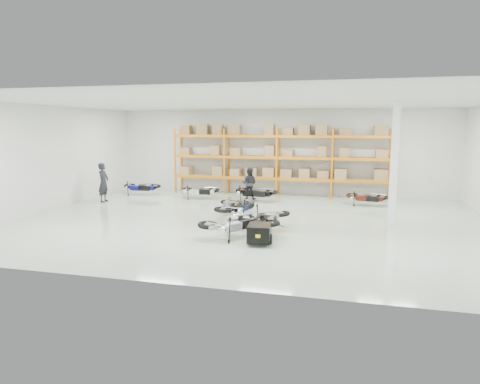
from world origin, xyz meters
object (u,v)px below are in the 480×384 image
(moto_back_c, at_px, (254,190))
(trailer, at_px, (259,233))
(moto_blue_centre, at_px, (240,204))
(person_left, at_px, (103,183))
(moto_silver_left, at_px, (232,220))
(person_back, at_px, (249,184))
(moto_black_far_left, at_px, (232,203))
(moto_back_a, at_px, (141,185))
(moto_touring_right, at_px, (269,215))
(moto_back_b, at_px, (199,189))
(moto_back_d, at_px, (366,195))

(moto_back_c, bearing_deg, trailer, -154.81)
(moto_blue_centre, distance_m, person_left, 7.38)
(moto_silver_left, height_order, person_back, person_back)
(moto_black_far_left, xyz_separation_m, moto_back_a, (-6.26, 4.47, -0.05))
(moto_touring_right, xyz_separation_m, person_left, (-8.83, 3.97, 0.34))
(moto_black_far_left, bearing_deg, person_back, -93.57)
(moto_touring_right, bearing_deg, moto_back_b, 131.29)
(moto_silver_left, height_order, moto_black_far_left, moto_black_far_left)
(moto_black_far_left, bearing_deg, moto_back_c, -98.55)
(moto_back_d, bearing_deg, moto_back_a, 100.23)
(moto_silver_left, distance_m, moto_back_a, 10.20)
(moto_back_c, bearing_deg, moto_silver_left, -161.98)
(moto_silver_left, height_order, moto_back_a, moto_silver_left)
(trailer, xyz_separation_m, moto_back_c, (-1.80, 7.48, 0.21))
(moto_silver_left, xyz_separation_m, moto_touring_right, (1.03, 1.01, 0.00))
(moto_touring_right, distance_m, moto_back_a, 10.29)
(moto_black_far_left, xyz_separation_m, moto_back_d, (5.27, 4.15, -0.10))
(moto_back_a, bearing_deg, moto_blue_centre, -123.10)
(trailer, distance_m, moto_back_a, 11.35)
(moto_touring_right, relative_size, moto_back_a, 1.10)
(moto_blue_centre, bearing_deg, moto_back_c, -70.52)
(moto_blue_centre, relative_size, trailer, 1.08)
(moto_back_b, xyz_separation_m, moto_back_c, (2.86, -0.06, 0.06))
(moto_back_a, xyz_separation_m, person_left, (-0.72, -2.37, 0.40))
(moto_touring_right, relative_size, person_left, 1.04)
(moto_blue_centre, bearing_deg, moto_back_a, -14.67)
(moto_blue_centre, xyz_separation_m, moto_touring_right, (1.63, -2.38, 0.11))
(moto_silver_left, bearing_deg, moto_back_b, -26.66)
(moto_blue_centre, distance_m, moto_back_a, 7.58)
(moto_black_far_left, height_order, trailer, moto_black_far_left)
(moto_blue_centre, height_order, trailer, moto_blue_centre)
(trailer, distance_m, person_left, 10.45)
(moto_back_c, bearing_deg, moto_back_b, 100.39)
(moto_touring_right, distance_m, moto_back_d, 6.92)
(moto_back_b, height_order, moto_back_d, moto_back_b)
(moto_silver_left, bearing_deg, moto_blue_centre, -44.18)
(moto_back_a, xyz_separation_m, moto_back_d, (11.53, -0.32, -0.04))
(moto_back_c, xyz_separation_m, person_left, (-7.03, -1.91, 0.37))
(moto_back_c, relative_size, person_back, 1.18)
(moto_black_far_left, xyz_separation_m, moto_back_c, (0.05, 4.02, -0.02))
(moto_touring_right, height_order, moto_back_b, moto_touring_right)
(moto_back_a, relative_size, person_back, 1.12)
(moto_back_b, bearing_deg, moto_back_a, 77.65)
(moto_blue_centre, height_order, moto_touring_right, moto_touring_right)
(moto_blue_centre, relative_size, moto_back_a, 0.90)
(person_left, distance_m, person_back, 7.08)
(moto_touring_right, relative_size, moto_back_c, 1.04)
(trailer, bearing_deg, person_back, 99.43)
(moto_silver_left, relative_size, moto_back_b, 1.15)
(moto_silver_left, distance_m, moto_touring_right, 1.44)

